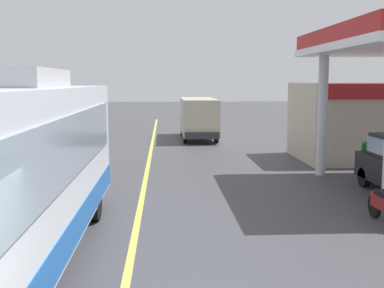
{
  "coord_description": "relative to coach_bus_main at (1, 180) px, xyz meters",
  "views": [
    {
      "loc": [
        0.68,
        -4.01,
        3.43
      ],
      "look_at": [
        1.5,
        10.0,
        1.6
      ],
      "focal_mm": 44.61,
      "sensor_mm": 36.0,
      "label": 1
    }
  ],
  "objects": [
    {
      "name": "lane_divider_stripe",
      "position": [
        2.19,
        10.64,
        -1.72
      ],
      "size": [
        0.16,
        50.0,
        0.01
      ],
      "primitive_type": "cube",
      "color": "#D8CC4C",
      "rests_on": "ground"
    },
    {
      "name": "pedestrian_by_shop",
      "position": [
        9.86,
        7.35,
        -0.79
      ],
      "size": [
        0.55,
        0.22,
        1.66
      ],
      "color": "#33333F",
      "rests_on": "ground"
    },
    {
      "name": "ground",
      "position": [
        2.19,
        15.64,
        -1.72
      ],
      "size": [
        120.0,
        120.0,
        0.0
      ],
      "primitive_type": "plane",
      "color": "#424247"
    },
    {
      "name": "coach_bus_main",
      "position": [
        0.0,
        0.0,
        0.0
      ],
      "size": [
        2.6,
        11.04,
        3.69
      ],
      "color": "silver",
      "rests_on": "ground"
    },
    {
      "name": "minibus_opposing_lane",
      "position": [
        4.93,
        20.35,
        -0.25
      ],
      "size": [
        2.04,
        6.13,
        2.44
      ],
      "color": "#BFB799",
      "rests_on": "ground"
    }
  ]
}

